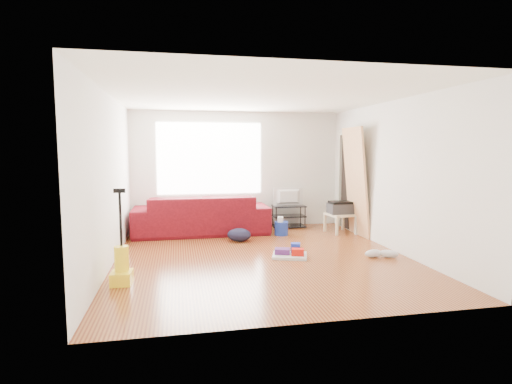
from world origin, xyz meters
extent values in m
cube|color=#5D200F|center=(0.00, 0.00, 0.00)|extent=(4.50, 5.00, 0.01)
cube|color=white|center=(0.00, 0.00, 2.50)|extent=(4.50, 5.00, 0.01)
cube|color=white|center=(0.00, 2.50, 1.25)|extent=(4.50, 0.01, 2.50)
cube|color=white|center=(0.00, -2.50, 1.25)|extent=(4.50, 0.01, 2.50)
cube|color=white|center=(-2.25, 0.00, 1.25)|extent=(0.01, 5.00, 2.50)
cube|color=white|center=(2.25, 0.00, 1.25)|extent=(0.01, 5.00, 2.50)
cube|color=white|center=(-0.60, 2.48, 1.50)|extent=(2.20, 0.01, 1.50)
cube|color=beige|center=(2.21, 1.25, 1.00)|extent=(0.06, 0.08, 2.00)
cube|color=beige|center=(2.21, 2.15, 1.00)|extent=(0.06, 0.08, 2.00)
cube|color=beige|center=(2.21, 1.70, 2.04)|extent=(0.06, 0.98, 0.08)
cube|color=black|center=(2.24, 1.70, 1.00)|extent=(0.01, 0.86, 1.98)
imported|color=#3B050D|center=(-0.82, 1.95, 0.00)|extent=(2.68, 1.05, 0.78)
cube|color=black|center=(1.08, 2.22, 0.03)|extent=(0.70, 0.41, 0.02)
cube|color=black|center=(1.08, 2.22, 0.25)|extent=(0.70, 0.41, 0.02)
cube|color=black|center=(1.08, 2.22, 0.47)|extent=(0.70, 0.41, 0.02)
cylinder|color=black|center=(0.76, 2.05, 0.24)|extent=(0.02, 0.02, 0.48)
cylinder|color=black|center=(0.76, 2.39, 0.24)|extent=(0.02, 0.02, 0.48)
cylinder|color=black|center=(1.39, 2.05, 0.24)|extent=(0.02, 0.02, 0.48)
cylinder|color=black|center=(1.40, 2.39, 0.24)|extent=(0.02, 0.02, 0.48)
imported|color=black|center=(1.08, 2.22, 0.67)|extent=(0.66, 0.09, 0.38)
cube|color=#C5B589|center=(1.95, 1.47, 0.38)|extent=(0.57, 0.57, 0.04)
cube|color=#C5B589|center=(1.77, 1.21, 0.18)|extent=(0.04, 0.04, 0.35)
cube|color=#C5B589|center=(1.69, 1.64, 0.18)|extent=(0.04, 0.04, 0.35)
cube|color=#C5B589|center=(2.21, 1.29, 0.18)|extent=(0.04, 0.04, 0.35)
cube|color=#C5B589|center=(2.13, 1.72, 0.18)|extent=(0.04, 0.04, 0.35)
cube|color=#2B2A2E|center=(1.95, 1.47, 0.50)|extent=(0.47, 0.36, 0.20)
cube|color=black|center=(1.95, 1.47, 0.62)|extent=(0.43, 0.32, 0.04)
cylinder|color=navy|center=(0.72, 1.48, 0.00)|extent=(0.29, 0.29, 0.27)
cylinder|color=white|center=(0.69, 1.45, 0.19)|extent=(0.11, 0.11, 0.10)
cube|color=silver|center=(0.43, -0.12, 0.02)|extent=(0.64, 0.57, 0.04)
cube|color=red|center=(0.54, -0.21, 0.10)|extent=(0.22, 0.18, 0.11)
cube|color=#441B5C|center=(0.32, -0.07, 0.09)|extent=(0.28, 0.23, 0.09)
cube|color=#182EB2|center=(0.56, -0.02, 0.12)|extent=(0.18, 0.17, 0.15)
ellipsoid|color=black|center=(-0.19, 1.10, 0.00)|extent=(0.53, 0.47, 0.24)
ellipsoid|color=silver|center=(1.72, -0.40, 0.06)|extent=(0.32, 0.17, 0.12)
ellipsoid|color=silver|center=(1.94, -0.47, 0.06)|extent=(0.33, 0.25, 0.12)
cube|color=yellow|center=(-2.00, -0.95, 0.08)|extent=(0.27, 0.30, 0.16)
cylinder|color=yellow|center=(-2.00, -0.90, 0.32)|extent=(0.18, 0.18, 0.31)
cylinder|color=black|center=(-2.00, -0.87, 0.81)|extent=(0.03, 0.03, 0.67)
cube|color=black|center=(-2.00, -0.87, 1.18)|extent=(0.15, 0.04, 0.05)
cube|color=#BD7D50|center=(2.13, 1.17, 0.00)|extent=(0.26, 0.85, 2.12)
camera|label=1|loc=(-1.29, -6.06, 1.69)|focal=28.00mm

